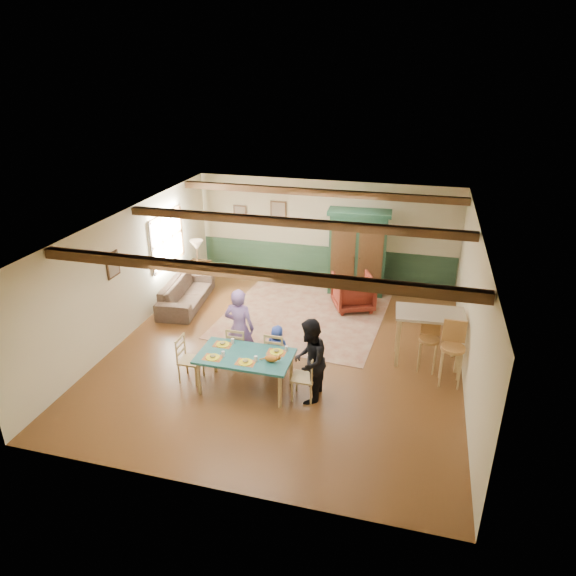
% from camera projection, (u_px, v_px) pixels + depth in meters
% --- Properties ---
extents(floor, '(8.00, 8.00, 0.00)m').
position_uv_depth(floor, '(287.00, 348.00, 10.74)').
color(floor, '#502E16').
rests_on(floor, ground).
extents(wall_back, '(7.00, 0.02, 2.70)m').
position_uv_depth(wall_back, '(325.00, 231.00, 13.73)').
color(wall_back, beige).
rests_on(wall_back, floor).
extents(wall_left, '(0.02, 8.00, 2.70)m').
position_uv_depth(wall_left, '(130.00, 272.00, 11.01)').
color(wall_left, beige).
rests_on(wall_left, floor).
extents(wall_right, '(0.02, 8.00, 2.70)m').
position_uv_depth(wall_right, '(472.00, 309.00, 9.37)').
color(wall_right, beige).
rests_on(wall_right, floor).
extents(ceiling, '(7.00, 8.00, 0.02)m').
position_uv_depth(ceiling, '(287.00, 224.00, 9.65)').
color(ceiling, white).
rests_on(ceiling, wall_back).
extents(wainscot_back, '(6.95, 0.03, 0.90)m').
position_uv_depth(wainscot_back, '(324.00, 262.00, 14.07)').
color(wainscot_back, '#223F2B').
rests_on(wainscot_back, floor).
extents(ceiling_beam_front, '(6.95, 0.16, 0.16)m').
position_uv_depth(ceiling_beam_front, '(247.00, 273.00, 7.65)').
color(ceiling_beam_front, '#311E0D').
rests_on(ceiling_beam_front, ceiling).
extents(ceiling_beam_mid, '(6.95, 0.16, 0.16)m').
position_uv_depth(ceiling_beam_mid, '(292.00, 222.00, 10.04)').
color(ceiling_beam_mid, '#311E0D').
rests_on(ceiling_beam_mid, ceiling).
extents(ceiling_beam_back, '(6.95, 0.16, 0.16)m').
position_uv_depth(ceiling_beam_back, '(319.00, 192.00, 12.33)').
color(ceiling_beam_back, '#311E0D').
rests_on(ceiling_beam_back, ceiling).
extents(window_left, '(0.06, 1.60, 1.30)m').
position_uv_depth(window_left, '(167.00, 239.00, 12.43)').
color(window_left, white).
rests_on(window_left, wall_left).
extents(picture_left_wall, '(0.04, 0.42, 0.52)m').
position_uv_depth(picture_left_wall, '(113.00, 265.00, 10.31)').
color(picture_left_wall, gray).
rests_on(picture_left_wall, wall_left).
extents(picture_back_a, '(0.45, 0.04, 0.55)m').
position_uv_depth(picture_back_a, '(278.00, 211.00, 13.82)').
color(picture_back_a, gray).
rests_on(picture_back_a, wall_back).
extents(picture_back_b, '(0.38, 0.04, 0.48)m').
position_uv_depth(picture_back_b, '(240.00, 214.00, 14.14)').
color(picture_back_b, gray).
rests_on(picture_back_b, wall_back).
extents(dining_table, '(1.70, 0.95, 0.71)m').
position_uv_depth(dining_table, '(246.00, 372.00, 9.27)').
color(dining_table, '#1C5A58').
rests_on(dining_table, floor).
extents(dining_chair_far_left, '(0.40, 0.42, 0.89)m').
position_uv_depth(dining_chair_far_left, '(239.00, 346.00, 9.92)').
color(dining_chair_far_left, tan).
rests_on(dining_chair_far_left, floor).
extents(dining_chair_far_right, '(0.40, 0.42, 0.89)m').
position_uv_depth(dining_chair_far_right, '(276.00, 352.00, 9.74)').
color(dining_chair_far_right, tan).
rests_on(dining_chair_far_right, floor).
extents(dining_chair_end_left, '(0.42, 0.40, 0.89)m').
position_uv_depth(dining_chair_end_left, '(190.00, 359.00, 9.49)').
color(dining_chair_end_left, tan).
rests_on(dining_chair_end_left, floor).
extents(dining_chair_end_right, '(0.42, 0.40, 0.89)m').
position_uv_depth(dining_chair_end_right, '(304.00, 376.00, 8.98)').
color(dining_chair_end_right, tan).
rests_on(dining_chair_end_right, floor).
extents(person_man, '(0.59, 0.39, 1.62)m').
position_uv_depth(person_man, '(239.00, 328.00, 9.84)').
color(person_man, '#8562A9').
rests_on(person_man, floor).
extents(person_woman, '(0.59, 0.76, 1.55)m').
position_uv_depth(person_woman, '(309.00, 361.00, 8.82)').
color(person_woman, black).
rests_on(person_woman, floor).
extents(person_child, '(0.46, 0.30, 0.94)m').
position_uv_depth(person_child, '(277.00, 348.00, 9.80)').
color(person_child, '#2942A6').
rests_on(person_child, floor).
extents(cat, '(0.34, 0.13, 0.17)m').
position_uv_depth(cat, '(271.00, 358.00, 8.89)').
color(cat, '#C56D22').
rests_on(cat, dining_table).
extents(place_setting_near_left, '(0.38, 0.28, 0.11)m').
position_uv_depth(place_setting_near_left, '(213.00, 355.00, 9.02)').
color(place_setting_near_left, yellow).
rests_on(place_setting_near_left, dining_table).
extents(place_setting_near_center, '(0.38, 0.28, 0.11)m').
position_uv_depth(place_setting_near_center, '(245.00, 360.00, 8.88)').
color(place_setting_near_center, yellow).
rests_on(place_setting_near_center, dining_table).
extents(place_setting_far_left, '(0.38, 0.28, 0.11)m').
position_uv_depth(place_setting_far_left, '(223.00, 342.00, 9.44)').
color(place_setting_far_left, yellow).
rests_on(place_setting_far_left, dining_table).
extents(place_setting_far_right, '(0.38, 0.28, 0.11)m').
position_uv_depth(place_setting_far_right, '(277.00, 350.00, 9.19)').
color(place_setting_far_right, yellow).
rests_on(place_setting_far_right, dining_table).
extents(area_rug, '(3.93, 4.54, 0.01)m').
position_uv_depth(area_rug, '(308.00, 310.00, 12.38)').
color(area_rug, tan).
rests_on(area_rug, floor).
extents(armoire, '(1.57, 0.70, 2.18)m').
position_uv_depth(armoire, '(357.00, 253.00, 12.90)').
color(armoire, '#153624').
rests_on(armoire, floor).
extents(armchair, '(1.19, 1.20, 0.84)m').
position_uv_depth(armchair, '(353.00, 292.00, 12.32)').
color(armchair, '#4A130E').
rests_on(armchair, floor).
extents(sofa, '(1.07, 2.22, 0.62)m').
position_uv_depth(sofa, '(186.00, 293.00, 12.55)').
color(sofa, '#3F3127').
rests_on(sofa, floor).
extents(end_table, '(0.56, 0.56, 0.67)m').
position_uv_depth(end_table, '(199.00, 275.00, 13.55)').
color(end_table, '#311E0D').
rests_on(end_table, floor).
extents(table_lamp, '(0.38, 0.38, 0.61)m').
position_uv_depth(table_lamp, '(197.00, 252.00, 13.29)').
color(table_lamp, tan).
rests_on(table_lamp, end_table).
extents(counter_table, '(1.35, 0.84, 1.08)m').
position_uv_depth(counter_table, '(427.00, 337.00, 10.05)').
color(counter_table, beige).
rests_on(counter_table, floor).
extents(bar_stool_left, '(0.41, 0.45, 1.08)m').
position_uv_depth(bar_stool_left, '(428.00, 346.00, 9.77)').
color(bar_stool_left, '#AF7E44').
rests_on(bar_stool_left, floor).
extents(bar_stool_right, '(0.44, 0.48, 1.22)m').
position_uv_depth(bar_stool_right, '(452.00, 355.00, 9.31)').
color(bar_stool_right, '#AF7E44').
rests_on(bar_stool_right, floor).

